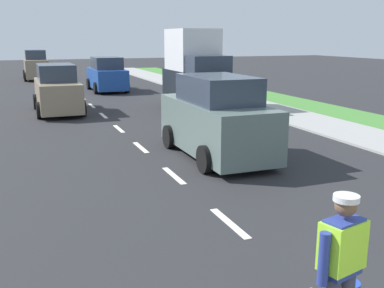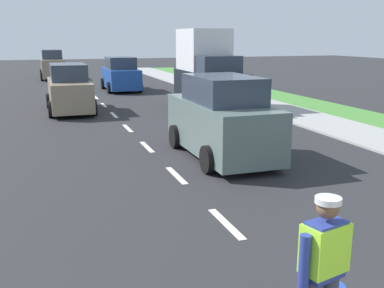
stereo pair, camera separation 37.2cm
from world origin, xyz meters
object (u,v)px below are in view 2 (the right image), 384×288
object	(u,v)px
car_oncoming_second	(69,90)
car_outgoing_far	(121,75)
delivery_truck	(208,74)
car_outgoing_ahead	(221,120)
road_worker	(324,266)
car_oncoming_third	(52,65)

from	to	relation	value
car_oncoming_second	car_outgoing_far	distance (m)	8.05
delivery_truck	car_oncoming_second	distance (m)	6.09
car_outgoing_ahead	car_outgoing_far	xyz separation A→B (m)	(0.22, 16.52, -0.08)
road_worker	car_outgoing_far	bearing A→B (deg)	84.73
car_oncoming_second	car_oncoming_third	bearing A→B (deg)	90.26
delivery_truck	road_worker	bearing A→B (deg)	-106.55
car_oncoming_second	car_oncoming_third	size ratio (longest dim) A/B	1.02
car_outgoing_ahead	car_oncoming_third	distance (m)	26.30
car_oncoming_second	car_outgoing_far	size ratio (longest dim) A/B	1.06
car_outgoing_far	car_oncoming_second	bearing A→B (deg)	-116.00
car_outgoing_ahead	car_oncoming_third	bearing A→B (deg)	97.40
road_worker	car_outgoing_far	distance (m)	24.20
delivery_truck	car_outgoing_far	bearing A→B (deg)	104.87
delivery_truck	car_oncoming_third	world-z (taller)	delivery_truck
car_oncoming_third	road_worker	bearing A→B (deg)	-87.65
road_worker	car_oncoming_third	world-z (taller)	car_oncoming_third
car_outgoing_far	delivery_truck	bearing A→B (deg)	-75.13
delivery_truck	car_oncoming_third	bearing A→B (deg)	107.94
car_oncoming_second	delivery_truck	bearing A→B (deg)	-14.73
road_worker	delivery_truck	xyz separation A→B (m)	(4.55, 15.32, 0.68)
car_outgoing_ahead	car_outgoing_far	bearing A→B (deg)	89.24
road_worker	car_outgoing_far	xyz separation A→B (m)	(2.22, 24.09, 0.01)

